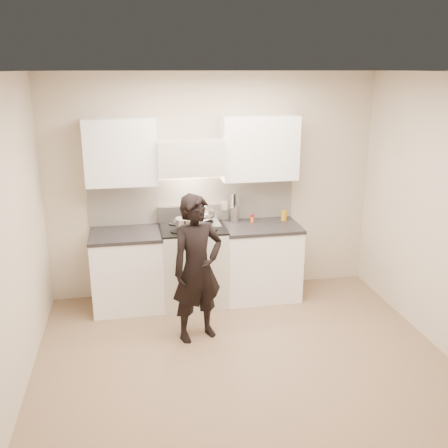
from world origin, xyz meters
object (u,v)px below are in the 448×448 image
at_px(utensil_crock, 234,213).
at_px(person, 197,269).
at_px(stove, 194,264).
at_px(wok, 202,215).
at_px(counter_right, 260,260).

distance_m(utensil_crock, person, 1.27).
bearing_deg(stove, person, -94.47).
bearing_deg(utensil_crock, stove, -157.62).
distance_m(wok, person, 1.07).
bearing_deg(counter_right, utensil_crock, 143.09).
xyz_separation_m(stove, person, (-0.07, -0.87, 0.30)).
xyz_separation_m(counter_right, wok, (-0.70, 0.14, 0.59)).
height_order(counter_right, person, person).
bearing_deg(utensil_crock, wok, -169.42).
relative_size(counter_right, person, 0.59).
distance_m(counter_right, utensil_crock, 0.68).
bearing_deg(person, utensil_crock, 40.87).
distance_m(stove, person, 0.93).
bearing_deg(person, counter_right, 23.97).
xyz_separation_m(wok, person, (-0.20, -1.02, -0.27)).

